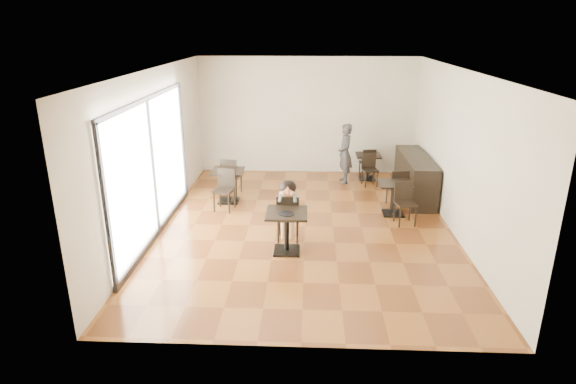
# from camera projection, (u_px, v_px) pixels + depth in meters

# --- Properties ---
(floor) EXTENTS (6.00, 8.00, 0.01)m
(floor) POSITION_uv_depth(u_px,v_px,m) (305.00, 226.00, 10.07)
(floor) COLOR brown
(floor) RESTS_ON ground
(ceiling) EXTENTS (6.00, 8.00, 0.01)m
(ceiling) POSITION_uv_depth(u_px,v_px,m) (307.00, 69.00, 9.01)
(ceiling) COLOR white
(ceiling) RESTS_ON floor
(wall_back) EXTENTS (6.00, 0.01, 3.20)m
(wall_back) POSITION_uv_depth(u_px,v_px,m) (307.00, 116.00, 13.31)
(wall_back) COLOR beige
(wall_back) RESTS_ON floor
(wall_front) EXTENTS (6.00, 0.01, 3.20)m
(wall_front) POSITION_uv_depth(u_px,v_px,m) (303.00, 235.00, 5.77)
(wall_front) COLOR beige
(wall_front) RESTS_ON floor
(wall_left) EXTENTS (0.01, 8.00, 3.20)m
(wall_left) POSITION_uv_depth(u_px,v_px,m) (157.00, 150.00, 9.67)
(wall_left) COLOR beige
(wall_left) RESTS_ON floor
(wall_right) EXTENTS (0.01, 8.00, 3.20)m
(wall_right) POSITION_uv_depth(u_px,v_px,m) (459.00, 154.00, 9.41)
(wall_right) COLOR beige
(wall_right) RESTS_ON floor
(storefront_window) EXTENTS (0.04, 4.50, 2.60)m
(storefront_window) POSITION_uv_depth(u_px,v_px,m) (151.00, 167.00, 9.26)
(storefront_window) COLOR white
(storefront_window) RESTS_ON floor
(child_table) EXTENTS (0.75, 0.75, 0.79)m
(child_table) POSITION_uv_depth(u_px,v_px,m) (287.00, 232.00, 8.81)
(child_table) COLOR black
(child_table) RESTS_ON floor
(child_chair) EXTENTS (0.43, 0.43, 0.95)m
(child_chair) POSITION_uv_depth(u_px,v_px,m) (288.00, 217.00, 9.31)
(child_chair) COLOR black
(child_chair) RESTS_ON floor
(child) EXTENTS (0.43, 0.60, 1.20)m
(child) POSITION_uv_depth(u_px,v_px,m) (288.00, 211.00, 9.26)
(child) COLOR slate
(child) RESTS_ON child_chair
(plate) EXTENTS (0.27, 0.27, 0.02)m
(plate) POSITION_uv_depth(u_px,v_px,m) (286.00, 214.00, 8.59)
(plate) COLOR black
(plate) RESTS_ON child_table
(pizza_slice) EXTENTS (0.28, 0.21, 0.06)m
(pizza_slice) POSITION_uv_depth(u_px,v_px,m) (288.00, 193.00, 8.94)
(pizza_slice) COLOR #DBBA68
(pizza_slice) RESTS_ON child
(adult_patron) EXTENTS (0.48, 0.63, 1.58)m
(adult_patron) POSITION_uv_depth(u_px,v_px,m) (345.00, 153.00, 12.64)
(adult_patron) COLOR #39393D
(adult_patron) RESTS_ON floor
(cafe_table_mid) EXTENTS (0.81, 0.81, 0.74)m
(cafe_table_mid) POSITION_uv_depth(u_px,v_px,m) (394.00, 199.00, 10.59)
(cafe_table_mid) COLOR black
(cafe_table_mid) RESTS_ON floor
(cafe_table_left) EXTENTS (0.86, 0.86, 0.77)m
(cafe_table_left) POSITION_uv_depth(u_px,v_px,m) (228.00, 186.00, 11.35)
(cafe_table_left) COLOR black
(cafe_table_left) RESTS_ON floor
(cafe_table_back) EXTENTS (0.76, 0.76, 0.69)m
(cafe_table_back) POSITION_uv_depth(u_px,v_px,m) (368.00, 167.00, 13.04)
(cafe_table_back) COLOR black
(cafe_table_back) RESTS_ON floor
(chair_mid_a) EXTENTS (0.46, 0.46, 0.89)m
(chair_mid_a) POSITION_uv_depth(u_px,v_px,m) (397.00, 187.00, 11.08)
(chair_mid_a) COLOR black
(chair_mid_a) RESTS_ON floor
(chair_mid_b) EXTENTS (0.46, 0.46, 0.89)m
(chair_mid_b) POSITION_uv_depth(u_px,v_px,m) (406.00, 204.00, 10.04)
(chair_mid_b) COLOR black
(chair_mid_b) RESTS_ON floor
(chair_left_a) EXTENTS (0.49, 0.49, 0.93)m
(chair_left_a) POSITION_uv_depth(u_px,v_px,m) (232.00, 176.00, 11.85)
(chair_left_a) COLOR black
(chair_left_a) RESTS_ON floor
(chair_left_b) EXTENTS (0.49, 0.49, 0.93)m
(chair_left_b) POSITION_uv_depth(u_px,v_px,m) (224.00, 191.00, 10.81)
(chair_left_b) COLOR black
(chair_left_b) RESTS_ON floor
(chair_back_a) EXTENTS (0.43, 0.43, 0.83)m
(chair_back_a) POSITION_uv_depth(u_px,v_px,m) (367.00, 163.00, 13.16)
(chair_back_a) COLOR black
(chair_back_a) RESTS_ON floor
(chair_back_b) EXTENTS (0.43, 0.43, 0.83)m
(chair_back_b) POSITION_uv_depth(u_px,v_px,m) (370.00, 170.00, 12.50)
(chair_back_b) COLOR black
(chair_back_b) RESTS_ON floor
(service_counter) EXTENTS (0.60, 2.40, 1.00)m
(service_counter) POSITION_uv_depth(u_px,v_px,m) (415.00, 177.00, 11.68)
(service_counter) COLOR black
(service_counter) RESTS_ON floor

